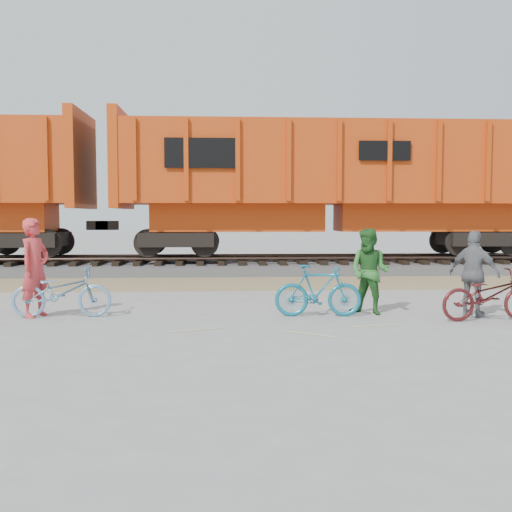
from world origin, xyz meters
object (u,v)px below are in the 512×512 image
object	(u,v)px
hopper_car_center	(330,181)
bicycle_blue	(62,292)
bicycle_maroon	(489,295)
person_solo	(35,268)
person_woman	(474,274)
person_man	(370,272)
bicycle_teal	(318,291)

from	to	relation	value
hopper_car_center	bicycle_blue	world-z (taller)	hopper_car_center
bicycle_blue	bicycle_maroon	world-z (taller)	bicycle_blue
person_solo	person_woman	world-z (taller)	person_solo
bicycle_blue	person_man	world-z (taller)	person_man
bicycle_blue	person_woman	size ratio (longest dim) A/B	1.12
bicycle_teal	person_man	bearing A→B (deg)	-75.52
hopper_car_center	bicycle_maroon	xyz separation A→B (m)	(1.16, -9.21, -2.55)
bicycle_blue	bicycle_teal	size ratio (longest dim) A/B	1.12
bicycle_blue	person_solo	distance (m)	0.67
hopper_car_center	bicycle_teal	size ratio (longest dim) A/B	8.82
person_man	bicycle_teal	bearing A→B (deg)	-131.41
person_solo	person_man	size ratio (longest dim) A/B	1.12
hopper_car_center	bicycle_blue	bearing A→B (deg)	-127.33
person_solo	bicycle_maroon	bearing A→B (deg)	-74.58
bicycle_teal	person_man	xyz separation A→B (m)	(1.00, 0.20, 0.33)
bicycle_teal	person_solo	bearing A→B (deg)	90.16
bicycle_maroon	person_man	distance (m)	2.12
hopper_car_center	bicycle_maroon	size ratio (longest dim) A/B	8.06
person_man	hopper_car_center	bearing A→B (deg)	121.99
bicycle_teal	hopper_car_center	bearing A→B (deg)	-8.48
hopper_car_center	bicycle_maroon	bearing A→B (deg)	-82.84
person_solo	bicycle_teal	bearing A→B (deg)	-71.63
bicycle_teal	person_woman	xyz separation A→B (m)	(2.84, -0.17, 0.32)
person_solo	bicycle_blue	bearing A→B (deg)	-79.93
person_woman	person_man	bearing A→B (deg)	35.45
hopper_car_center	person_man	xyz separation A→B (m)	(-0.78, -8.44, -2.20)
hopper_car_center	person_solo	world-z (taller)	hopper_car_center
bicycle_maroon	bicycle_teal	bearing A→B (deg)	74.42
bicycle_blue	person_man	bearing A→B (deg)	-92.68
bicycle_maroon	person_woman	size ratio (longest dim) A/B	1.10
hopper_car_center	bicycle_teal	xyz separation A→B (m)	(-1.78, -8.64, -2.53)
person_man	bicycle_blue	bearing A→B (deg)	-142.44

